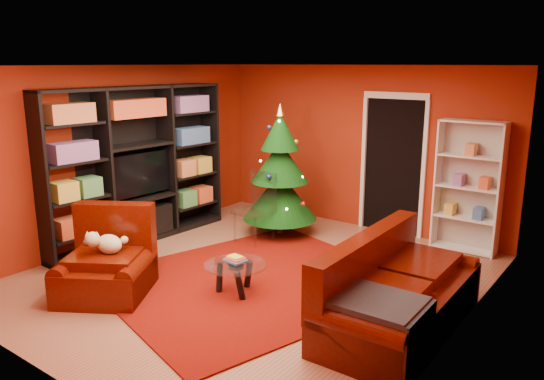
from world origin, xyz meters
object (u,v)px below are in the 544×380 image
Objects in this scene: rug at (254,281)px; coffee_table at (236,278)px; christmas_tree at (280,172)px; gift_box_green at (285,214)px; gift_box_red at (287,207)px; media_unit at (137,165)px; gift_box_teal at (270,216)px; armchair at (105,262)px; white_bookshelf at (468,187)px; acrylic_chair at (254,212)px; sofa at (402,284)px; dog at (109,244)px.

rug is 4.60× the size of coffee_table.
rug is 1.63× the size of christmas_tree.
gift_box_red is (-0.25, 0.40, -0.02)m from gift_box_green.
gift_box_green is 2.96m from coffee_table.
coffee_table reaches higher than gift_box_red.
gift_box_teal is at bearing 62.44° from media_unit.
christmas_tree reaches higher than gift_box_red.
gift_box_green is 3.64m from armchair.
white_bookshelf reaches higher than rug.
rug is at bearing -122.28° from white_bookshelf.
white_bookshelf is at bearing 34.06° from media_unit.
media_unit is at bearing -135.37° from christmas_tree.
rug is 3.49× the size of acrylic_chair.
gift_box_teal is 0.28× the size of acrylic_chair.
rug is 12.59× the size of gift_box_teal.
acrylic_chair is at bearing -149.35° from white_bookshelf.
rug is 1.97m from sofa.
christmas_tree is 3.31m from sofa.
gift_box_green reaches higher than gift_box_teal.
media_unit is at bearing 165.90° from coffee_table.
dog is 0.42× the size of acrylic_chair.
acrylic_chair reaches higher than armchair.
christmas_tree is at bearing -60.20° from gift_box_red.
christmas_tree is at bearing 56.92° from sofa.
dog is 0.18× the size of sofa.
gift_box_teal is 3.40m from armchair.
armchair is at bearing -135.00° from dog.
media_unit is at bearing -120.07° from gift_box_green.
media_unit is at bearing 174.73° from rug.
media_unit is 2.37m from gift_box_teal.
gift_box_red is 3.23m from white_bookshelf.
sofa is at bearing -31.98° from christmas_tree.
gift_box_teal is at bearing 142.91° from christmas_tree.
white_bookshelf reaches higher than dog.
dog is (0.30, -3.96, 0.49)m from gift_box_red.
rug is 1.76× the size of white_bookshelf.
acrylic_chair is at bearing -95.61° from christmas_tree.
gift_box_red is (0.96, 2.49, -1.04)m from media_unit.
dog reaches higher than gift_box_green.
media_unit reaches higher than armchair.
coffee_table reaches higher than rug.
sofa reaches higher than rug.
gift_box_green is at bearing 118.68° from christmas_tree.
armchair reaches higher than rug.
acrylic_chair reaches higher than rug.
media_unit is 1.46× the size of christmas_tree.
christmas_tree is at bearing 116.28° from rug.
sofa is (3.09, -2.31, 0.33)m from gift_box_green.
christmas_tree is at bearing -61.32° from gift_box_green.
sofa is at bearing -32.73° from gift_box_teal.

